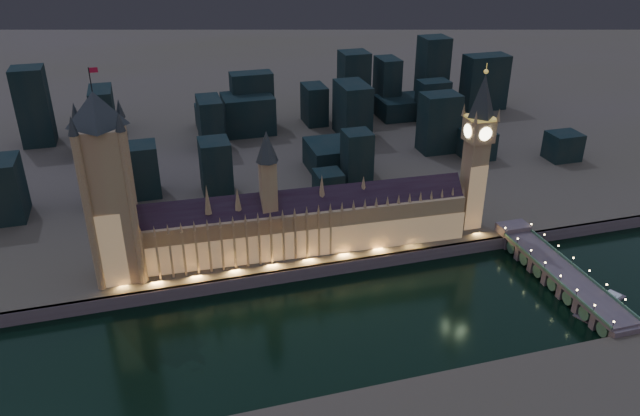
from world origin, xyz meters
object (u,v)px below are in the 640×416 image
object	(u,v)px
victoria_tower	(107,180)
river_boat	(600,304)
palace_of_westminster	(301,223)
elizabeth_tower	(478,140)
westminster_bridge	(557,274)

from	to	relation	value
victoria_tower	river_boat	size ratio (longest dim) A/B	2.98
palace_of_westminster	elizabeth_tower	world-z (taller)	elizabeth_tower
elizabeth_tower	westminster_bridge	world-z (taller)	elizabeth_tower
palace_of_westminster	river_boat	distance (m)	173.60
palace_of_westminster	westminster_bridge	size ratio (longest dim) A/B	1.79
river_boat	palace_of_westminster	bearing A→B (deg)	147.63
victoria_tower	river_boat	bearing A→B (deg)	-20.22
victoria_tower	westminster_bridge	size ratio (longest dim) A/B	1.05
palace_of_westminster	victoria_tower	world-z (taller)	victoria_tower
palace_of_westminster	westminster_bridge	distance (m)	151.97
elizabeth_tower	westminster_bridge	xyz separation A→B (m)	(22.98, -65.36, -61.37)
westminster_bridge	river_boat	size ratio (longest dim) A/B	2.83
westminster_bridge	river_boat	xyz separation A→B (m)	(9.36, -26.82, -4.43)
victoria_tower	westminster_bridge	distance (m)	257.04
palace_of_westminster	elizabeth_tower	bearing A→B (deg)	0.09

